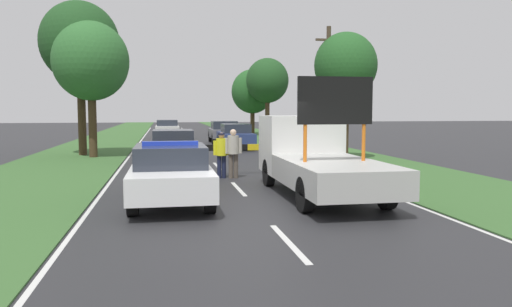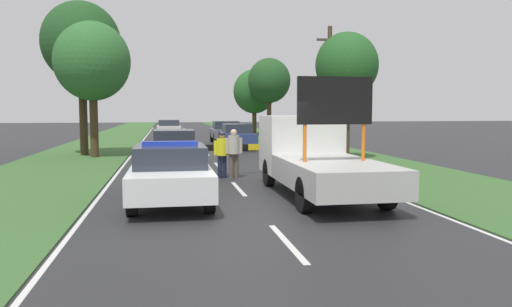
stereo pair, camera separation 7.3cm
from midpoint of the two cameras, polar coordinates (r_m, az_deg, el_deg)
The scene contains 21 objects.
ground_plane at distance 11.77m, azimuth -0.11°, elevation -6.27°, with size 160.00×160.00×0.00m, color #28282B.
lane_markings at distance 29.84m, azimuth -6.41°, elevation 0.59°, with size 7.76×69.58×0.01m.
grass_verge_left at distance 31.73m, azimuth -18.13°, elevation 0.65°, with size 4.83×120.00×0.03m.
grass_verge_right at distance 32.54m, azimuth 4.59°, elevation 0.99°, with size 4.83×120.00×0.03m.
police_car at distance 12.52m, azimuth -9.89°, elevation -2.20°, with size 1.93×4.72×1.54m.
work_truck at distance 13.87m, azimuth 6.52°, elevation -0.30°, with size 2.20×6.24×3.10m.
road_barrier at distance 17.59m, azimuth -2.93°, elevation 0.47°, with size 3.43×0.08×1.08m.
police_officer at distance 16.79m, azimuth -4.09°, elevation 0.28°, with size 0.55×0.35×1.54m.
pedestrian_civilian at distance 16.75m, azimuth -2.74°, elevation 0.45°, with size 0.59×0.38×1.65m.
traffic_cone_near_police at distance 16.60m, azimuth -9.73°, elevation -2.05°, with size 0.41×0.41×0.56m.
traffic_cone_centre_front at distance 17.17m, azimuth 5.88°, elevation -1.61°, with size 0.48×0.48×0.66m.
queued_car_sedan_black at distance 22.03m, azimuth -9.57°, elevation 0.93°, with size 1.93×4.58×1.43m.
queued_car_hatch_blue at distance 29.52m, azimuth -2.44°, elevation 2.06°, with size 1.78×4.44×1.47m.
queued_car_suv_grey at distance 34.77m, azimuth -3.74°, elevation 2.53°, with size 1.92×4.11×1.51m.
queued_car_van_white at distance 40.26m, azimuth -10.16°, elevation 2.80°, with size 1.80×4.10×1.49m.
roadside_tree_near_left at distance 46.26m, azimuth -0.45°, elevation 7.09°, with size 3.86×3.86×6.00m.
roadside_tree_near_right at distance 26.71m, azimuth -19.58°, elevation 11.81°, with size 3.84×3.84×7.64m.
roadside_tree_mid_left at distance 25.24m, azimuth -18.44°, elevation 9.93°, with size 3.56×3.56×6.47m.
roadside_tree_mid_right at distance 43.67m, azimuth 1.26°, elevation 8.30°, with size 3.68×3.68×6.74m.
roadside_tree_far_left at distance 23.22m, azimuth 10.11°, elevation 9.78°, with size 2.83×2.83×5.79m.
utility_pole at distance 22.91m, azimuth 8.15°, elevation 7.04°, with size 1.20×0.20×6.02m.
Camera 1 is at (-2.10, -11.35, 2.31)m, focal length 35.00 mm.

